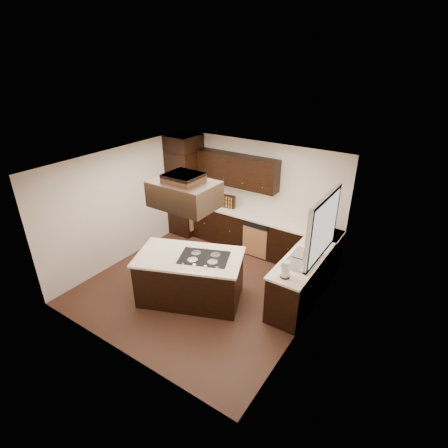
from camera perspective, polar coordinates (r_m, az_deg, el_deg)
The scene contains 30 objects.
floor at distance 7.15m, azimuth -3.38°, elevation -9.97°, with size 4.20×4.20×0.02m, color brown.
ceiling at distance 6.01m, azimuth -4.02°, elevation 9.80°, with size 4.20×4.20×0.02m, color white.
wall_back at distance 8.11m, azimuth 5.34°, elevation 4.74°, with size 4.20×0.02×2.50m, color beige.
wall_front at distance 5.22m, azimuth -17.93°, elevation -9.75°, with size 4.20×0.02×2.50m, color beige.
wall_left at distance 7.84m, azimuth -16.12°, elevation 3.00°, with size 0.02×4.20×2.50m, color beige.
wall_right at distance 5.62m, azimuth 13.90°, elevation -6.36°, with size 0.02×4.20×2.50m, color beige.
oven_column at distance 8.80m, azimuth -6.23°, elevation 5.12°, with size 0.65×0.75×2.12m, color black.
wall_oven_face at distance 8.57m, azimuth -4.43°, elevation 5.04°, with size 0.05×0.62×0.78m, color #B77848.
base_cabinets_back at distance 8.18m, azimuth 4.28°, elevation -1.25°, with size 2.93×0.60×0.88m, color black.
base_cabinets_right at distance 6.86m, azimuth 13.47°, elevation -7.90°, with size 0.60×2.40×0.88m, color black.
countertop_back at distance 7.97m, azimuth 4.33°, elevation 1.64°, with size 2.93×0.63×0.04m, color white.
countertop_right at distance 6.62m, azimuth 13.76°, elevation -4.56°, with size 0.63×2.40×0.04m, color white.
upper_cabinets at distance 7.98m, azimuth 2.14°, elevation 8.74°, with size 2.00×0.34×0.72m, color black.
dishwasher_front at distance 7.85m, azimuth 5.05°, elevation -2.91°, with size 0.60×0.05×0.72m, color #B77848.
window_frame at distance 5.90m, azimuth 15.86°, elevation -0.50°, with size 0.06×1.32×1.12m, color silver.
window_pane at distance 5.89m, azimuth 16.12°, elevation -0.57°, with size 0.00×1.20×1.00m, color white.
curtain_left at distance 5.53m, azimuth 13.92°, elevation -1.52°, with size 0.02×0.34×0.90m, color beige.
curtain_right at distance 6.26m, azimuth 16.67°, elevation 1.48°, with size 0.02×0.34×0.90m, color beige.
sink_rim at distance 6.32m, azimuth 12.76°, elevation -5.79°, with size 0.52×0.84×0.01m, color silver.
island at distance 6.58m, azimuth -5.52°, elevation -8.80°, with size 1.83×1.00×0.88m, color black.
island_top at distance 6.33m, azimuth -5.70°, elevation -5.38°, with size 1.90×1.07×0.04m, color white.
cooktop at distance 6.25m, azimuth -3.26°, elevation -5.46°, with size 0.87×0.58×0.01m, color black.
range_hood at distance 5.66m, azimuth -6.48°, elevation 4.89°, with size 1.05×0.72×0.42m, color black.
hood_duct at distance 5.57m, azimuth -6.62°, elevation 7.52°, with size 0.55×0.50×0.13m, color black.
blender_base at distance 8.28m, azimuth -0.74°, elevation 3.22°, with size 0.15×0.15×0.10m, color silver.
blender_pitcher at distance 8.21m, azimuth -0.75°, elevation 4.38°, with size 0.13×0.13×0.26m, color silver.
spice_rack at distance 8.17m, azimuth 0.57°, elevation 3.71°, with size 0.37×0.09×0.31m, color black.
mixing_bowl at distance 8.56m, azimuth -2.70°, elevation 3.87°, with size 0.25×0.25×0.06m, color silver.
soap_bottle at distance 6.82m, azimuth 14.88°, elevation -2.73°, with size 0.07×0.08×0.17m, color silver.
paper_towel at distance 5.74m, azimuth 10.02°, elevation -7.32°, with size 0.14×0.14×0.30m, color silver.
Camera 1 is at (3.53, -4.56, 4.21)m, focal length 28.00 mm.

